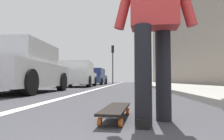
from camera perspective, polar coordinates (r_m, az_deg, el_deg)
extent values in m
plane|color=#38383D|center=(10.38, 3.45, -5.00)|extent=(80.00, 80.00, 0.00)
cube|color=silver|center=(20.42, 0.82, -4.01)|extent=(52.00, 0.16, 0.01)
cube|color=#9E9B93|center=(18.58, 13.42, -3.87)|extent=(52.00, 3.20, 0.11)
cube|color=gray|center=(23.83, 18.48, 11.80)|extent=(40.00, 1.20, 12.77)
cylinder|color=orange|center=(2.27, 0.00, -11.34)|extent=(0.07, 0.04, 0.07)
cylinder|color=orange|center=(2.25, 4.37, -11.41)|extent=(0.07, 0.04, 0.07)
cylinder|color=orange|center=(1.69, -3.47, -14.24)|extent=(0.07, 0.04, 0.07)
cylinder|color=orange|center=(1.66, 2.45, -14.44)|extent=(0.07, 0.04, 0.07)
cube|color=silver|center=(2.25, 2.17, -10.19)|extent=(0.07, 0.12, 0.02)
cube|color=silver|center=(1.66, -0.54, -12.76)|extent=(0.07, 0.12, 0.02)
cube|color=black|center=(1.95, 1.02, -10.63)|extent=(0.85, 0.27, 0.02)
cylinder|color=black|center=(1.67, 8.68, -1.39)|extent=(0.14, 0.14, 0.82)
cylinder|color=black|center=(1.94, 14.12, -1.55)|extent=(0.14, 0.14, 0.82)
cube|color=black|center=(1.70, 8.78, -14.10)|extent=(0.27, 0.12, 0.07)
cube|color=silver|center=(6.78, -24.22, -1.29)|extent=(4.05, 1.92, 0.70)
cube|color=silver|center=(6.70, -24.71, 4.31)|extent=(2.24, 1.74, 0.60)
cube|color=#4C606B|center=(7.68, -20.75, 3.33)|extent=(0.06, 1.64, 0.51)
cylinder|color=black|center=(8.30, -25.58, -2.98)|extent=(0.65, 0.23, 0.65)
cylinder|color=black|center=(7.59, -13.86, -3.21)|extent=(0.65, 0.23, 0.65)
cylinder|color=black|center=(5.26, -22.17, -3.21)|extent=(0.65, 0.23, 0.65)
cube|color=silver|center=(12.53, -9.33, -2.22)|extent=(4.27, 1.93, 0.70)
cube|color=silver|center=(12.41, -9.44, 0.79)|extent=(2.38, 1.70, 0.60)
cube|color=#4C606B|center=(13.54, -8.49, 0.47)|extent=(0.11, 1.52, 0.51)
cylinder|color=black|center=(13.98, -11.61, -3.13)|extent=(0.64, 0.25, 0.63)
cylinder|color=black|center=(13.69, -4.91, -3.19)|extent=(0.64, 0.25, 0.63)
cylinder|color=black|center=(11.47, -14.64, -3.14)|extent=(0.64, 0.25, 0.63)
cylinder|color=black|center=(11.11, -6.49, -3.23)|extent=(0.64, 0.25, 0.63)
cube|color=navy|center=(18.81, -4.99, -2.51)|extent=(4.20, 2.00, 0.70)
cube|color=navy|center=(18.68, -5.08, -0.52)|extent=(2.34, 1.78, 0.60)
cube|color=#4C606B|center=(19.79, -4.40, -0.66)|extent=(0.10, 1.63, 0.51)
cylinder|color=black|center=(20.25, -6.69, -3.13)|extent=(0.62, 0.24, 0.62)
cylinder|color=black|center=(19.92, -1.77, -3.15)|extent=(0.62, 0.24, 0.62)
cylinder|color=black|center=(17.77, -8.62, -3.14)|extent=(0.62, 0.24, 0.62)
cylinder|color=black|center=(17.38, -3.03, -3.17)|extent=(0.62, 0.24, 0.62)
cylinder|color=#2D2D2D|center=(22.80, 0.21, 0.50)|extent=(0.12, 0.12, 3.51)
cube|color=black|center=(23.03, 0.21, 5.85)|extent=(0.24, 0.28, 0.80)
sphere|color=#360606|center=(23.20, 0.23, 6.44)|extent=(0.16, 0.16, 0.16)
sphere|color=gold|center=(23.15, 0.23, 5.80)|extent=(0.16, 0.16, 0.16)
sphere|color=black|center=(23.12, 0.23, 5.17)|extent=(0.16, 0.16, 0.16)
cylinder|color=brown|center=(14.06, 14.16, -2.72)|extent=(0.14, 0.14, 0.82)
cylinder|color=brown|center=(13.78, 13.60, -2.73)|extent=(0.14, 0.14, 0.82)
cube|color=black|center=(14.07, 14.18, -4.24)|extent=(0.26, 0.10, 0.07)
cube|color=silver|center=(13.95, 13.80, 0.18)|extent=(0.24, 0.40, 0.60)
cylinder|color=silver|center=(13.99, 14.76, 0.18)|extent=(0.09, 0.23, 0.60)
cylinder|color=silver|center=(13.91, 12.83, 0.18)|extent=(0.09, 0.23, 0.60)
sphere|color=brown|center=(13.98, 13.78, 1.85)|extent=(0.22, 0.22, 0.22)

